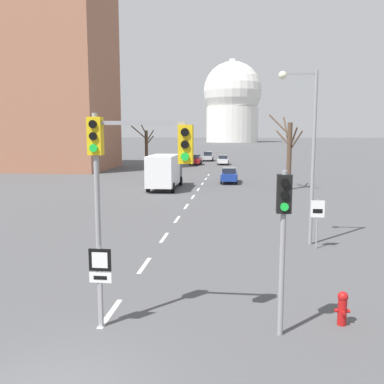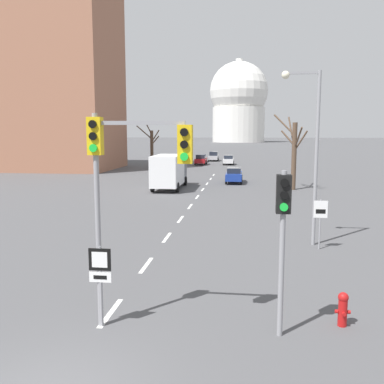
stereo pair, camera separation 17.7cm
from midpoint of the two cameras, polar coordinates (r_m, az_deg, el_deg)
lane_stripe_0 at (r=13.06m, az=-11.22°, el=-15.56°), size 0.16×2.00×0.01m
lane_stripe_1 at (r=17.13m, az=-6.67°, el=-9.68°), size 0.16×2.00×0.01m
lane_stripe_2 at (r=21.38m, az=-3.97°, el=-6.07°), size 0.16×2.00×0.01m
lane_stripe_3 at (r=25.71m, az=-2.20°, el=-3.65°), size 0.16×2.00×0.01m
lane_stripe_4 at (r=30.09m, az=-0.95°, el=-1.93°), size 0.16×2.00×0.01m
lane_stripe_5 at (r=34.50m, az=-0.01°, el=-0.65°), size 0.16×2.00×0.01m
lane_stripe_6 at (r=38.93m, az=0.71°, el=0.34°), size 0.16×2.00×0.01m
lane_stripe_7 at (r=43.37m, az=1.28°, el=1.12°), size 0.16×2.00×0.01m
lane_stripe_8 at (r=47.83m, az=1.75°, el=1.77°), size 0.16×2.00×0.01m
lane_stripe_9 at (r=52.29m, az=2.13°, el=2.30°), size 0.16×2.00×0.01m
traffic_signal_centre_tall at (r=11.02m, az=-9.25°, el=3.35°), size 2.67×0.34×5.67m
traffic_signal_near_right at (r=10.88m, az=11.62°, el=-3.85°), size 0.36×0.34×4.26m
route_sign_post at (r=11.74m, az=-12.55°, el=-10.56°), size 0.60×0.08×2.21m
speed_limit_sign at (r=19.79m, az=16.14°, el=-3.03°), size 0.60×0.08×2.24m
fire_hydrant at (r=12.59m, az=19.03°, el=-14.28°), size 0.40×0.34×0.94m
street_lamp_right at (r=20.11m, az=14.85°, el=6.69°), size 1.73×0.36×7.89m
sedan_near_left at (r=77.80m, az=2.10°, el=4.78°), size 1.70×4.42×1.70m
sedan_near_right at (r=68.57m, az=0.40°, el=4.35°), size 1.74×4.15×1.64m
sedan_mid_centre at (r=44.23m, az=4.88°, el=2.30°), size 1.69×4.46×1.58m
sedan_far_left at (r=68.97m, az=4.10°, el=4.31°), size 1.69×3.89×1.53m
delivery_truck at (r=39.23m, az=-3.79°, el=2.87°), size 2.44×7.20×3.14m
bare_tree_left_near at (r=66.21m, az=-6.21°, el=6.13°), size 3.31×1.84×6.73m
bare_tree_right_near at (r=39.69m, az=12.65°, el=5.26°), size 2.93×3.92×6.83m
capitol_dome at (r=225.50m, az=5.38°, el=11.84°), size 29.69×29.69×41.94m
apartment_block_left at (r=64.63m, az=-19.36°, el=14.76°), size 18.00×14.00×26.58m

